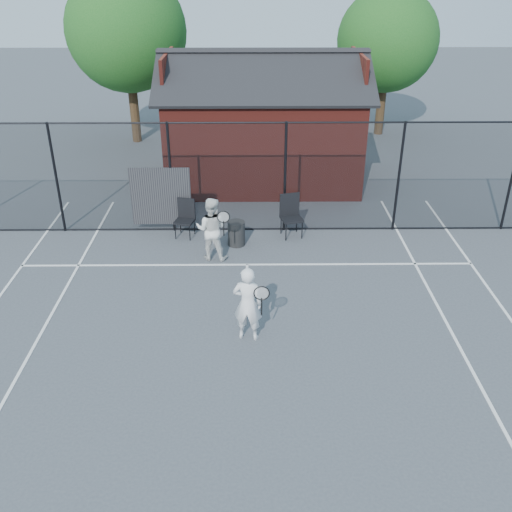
{
  "coord_description": "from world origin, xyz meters",
  "views": [
    {
      "loc": [
        0.09,
        -9.19,
        6.69
      ],
      "look_at": [
        0.2,
        1.38,
        1.1
      ],
      "focal_mm": 40.0,
      "sensor_mm": 36.0,
      "label": 1
    }
  ],
  "objects_px": {
    "clubhouse": "(263,132)",
    "waste_bin": "(236,233)",
    "player_back": "(211,229)",
    "player_front": "(248,304)",
    "chair_left": "(184,219)",
    "chair_right": "(292,217)"
  },
  "relations": [
    {
      "from": "clubhouse",
      "to": "chair_right",
      "type": "distance_m",
      "value": 4.57
    },
    {
      "from": "clubhouse",
      "to": "chair_right",
      "type": "bearing_deg",
      "value": -81.22
    },
    {
      "from": "clubhouse",
      "to": "chair_left",
      "type": "height_order",
      "value": "clubhouse"
    },
    {
      "from": "player_front",
      "to": "chair_right",
      "type": "xyz_separation_m",
      "value": [
        1.15,
        4.58,
        -0.23
      ]
    },
    {
      "from": "clubhouse",
      "to": "player_front",
      "type": "distance_m",
      "value": 9.03
    },
    {
      "from": "waste_bin",
      "to": "chair_right",
      "type": "bearing_deg",
      "value": 18.89
    },
    {
      "from": "clubhouse",
      "to": "player_back",
      "type": "xyz_separation_m",
      "value": [
        -1.37,
        -5.63,
        -0.81
      ]
    },
    {
      "from": "player_back",
      "to": "chair_right",
      "type": "height_order",
      "value": "player_back"
    },
    {
      "from": "clubhouse",
      "to": "player_back",
      "type": "relative_size",
      "value": 4.08
    },
    {
      "from": "clubhouse",
      "to": "chair_left",
      "type": "xyz_separation_m",
      "value": [
        -2.17,
        -4.4,
        -1.11
      ]
    },
    {
      "from": "waste_bin",
      "to": "clubhouse",
      "type": "bearing_deg",
      "value": 80.94
    },
    {
      "from": "clubhouse",
      "to": "player_front",
      "type": "relative_size",
      "value": 4.15
    },
    {
      "from": "chair_left",
      "to": "chair_right",
      "type": "height_order",
      "value": "chair_right"
    },
    {
      "from": "clubhouse",
      "to": "chair_left",
      "type": "relative_size",
      "value": 6.5
    },
    {
      "from": "chair_left",
      "to": "chair_right",
      "type": "relative_size",
      "value": 0.9
    },
    {
      "from": "chair_left",
      "to": "waste_bin",
      "type": "bearing_deg",
      "value": -6.42
    },
    {
      "from": "player_front",
      "to": "chair_right",
      "type": "relative_size",
      "value": 1.41
    },
    {
      "from": "clubhouse",
      "to": "waste_bin",
      "type": "distance_m",
      "value": 5.12
    },
    {
      "from": "player_back",
      "to": "chair_right",
      "type": "relative_size",
      "value": 1.43
    },
    {
      "from": "player_front",
      "to": "chair_left",
      "type": "height_order",
      "value": "player_front"
    },
    {
      "from": "player_front",
      "to": "player_back",
      "type": "distance_m",
      "value": 3.47
    },
    {
      "from": "chair_right",
      "to": "player_back",
      "type": "bearing_deg",
      "value": -163.38
    }
  ]
}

